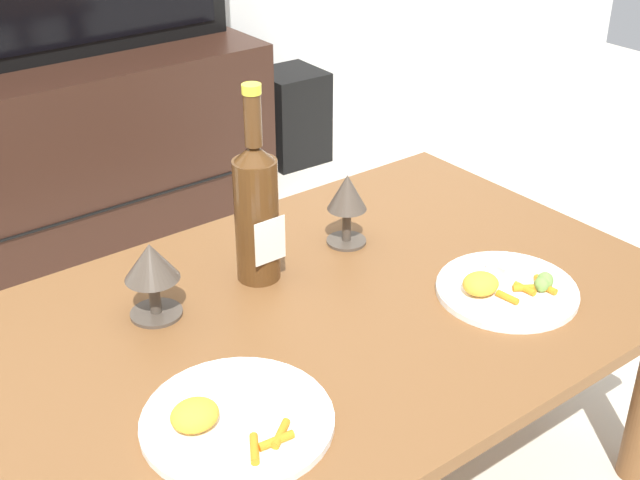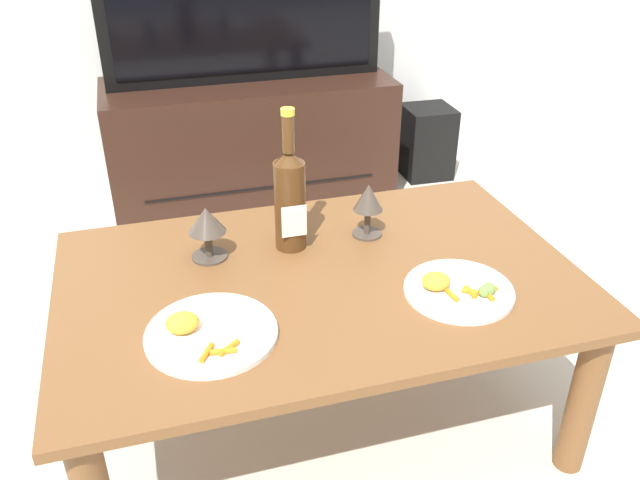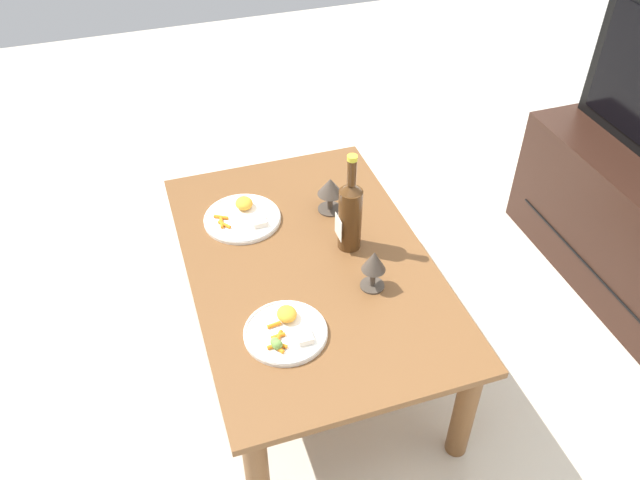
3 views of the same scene
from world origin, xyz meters
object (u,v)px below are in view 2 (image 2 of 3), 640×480
object	(u,v)px
dining_table	(320,300)
floor_speaker	(427,142)
dinner_plate_left	(209,331)
tv_stand	(251,143)
tv_screen	(244,12)
dinner_plate_right	(459,288)
wine_bottle	(290,196)
goblet_left	(207,224)
goblet_right	(368,201)

from	to	relation	value
dining_table	floor_speaker	bearing A→B (deg)	56.40
dining_table	dinner_plate_left	xyz separation A→B (m)	(-0.29, -0.16, 0.08)
tv_stand	dinner_plate_left	world-z (taller)	tv_stand
dining_table	tv_screen	size ratio (longest dim) A/B	1.10
tv_screen	dinner_plate_right	xyz separation A→B (m)	(0.19, -1.53, -0.35)
tv_screen	wine_bottle	distance (m)	1.24
tv_stand	goblet_left	distance (m)	1.29
dining_table	tv_screen	xyz separation A→B (m)	(0.09, 1.37, 0.43)
goblet_right	tv_stand	bearing A→B (deg)	94.06
tv_stand	floor_speaker	size ratio (longest dim) A/B	3.53
goblet_right	tv_screen	bearing A→B (deg)	94.07
dining_table	tv_stand	xyz separation A→B (m)	(0.09, 1.37, -0.11)
goblet_left	dinner_plate_left	world-z (taller)	goblet_left
tv_stand	dinner_plate_right	xyz separation A→B (m)	(0.19, -1.53, 0.20)
dinner_plate_right	tv_stand	bearing A→B (deg)	97.17
tv_screen	dinner_plate_right	bearing A→B (deg)	-82.82
wine_bottle	goblet_left	size ratio (longest dim) A/B	2.66
tv_stand	dinner_plate_right	world-z (taller)	tv_stand
goblet_left	dinner_plate_left	xyz separation A→B (m)	(-0.04, -0.32, -0.08)
tv_stand	tv_screen	bearing A→B (deg)	-90.00
dining_table	wine_bottle	world-z (taller)	wine_bottle
dining_table	tv_screen	world-z (taller)	tv_screen
goblet_left	dinner_plate_right	world-z (taller)	goblet_left
goblet_right	floor_speaker	bearing A→B (deg)	58.66
tv_screen	tv_stand	bearing A→B (deg)	90.00
floor_speaker	goblet_right	size ratio (longest dim) A/B	2.31
tv_screen	floor_speaker	distance (m)	1.07
wine_bottle	goblet_right	xyz separation A→B (m)	(0.21, 0.00, -0.04)
floor_speaker	goblet_right	distance (m)	1.53
tv_screen	wine_bottle	xyz separation A→B (m)	(-0.12, -1.22, -0.22)
tv_screen	wine_bottle	world-z (taller)	tv_screen
dining_table	goblet_right	size ratio (longest dim) A/B	8.43
goblet_left	dinner_plate_left	size ratio (longest dim) A/B	0.50
tv_screen	dinner_plate_left	xyz separation A→B (m)	(-0.37, -1.53, -0.35)
dining_table	tv_stand	bearing A→B (deg)	86.31
tv_screen	goblet_right	xyz separation A→B (m)	(0.09, -1.21, -0.26)
tv_screen	goblet_right	world-z (taller)	tv_screen
dining_table	tv_stand	world-z (taller)	tv_stand
tv_screen	goblet_right	bearing A→B (deg)	-85.93
tv_stand	goblet_right	world-z (taller)	goblet_right
dining_table	dinner_plate_right	distance (m)	0.33
tv_stand	dinner_plate_left	bearing A→B (deg)	-103.73
tv_screen	goblet_left	bearing A→B (deg)	-105.23
tv_stand	tv_screen	distance (m)	0.54
floor_speaker	dinner_plate_right	bearing A→B (deg)	-110.95
tv_screen	dinner_plate_left	size ratio (longest dim) A/B	4.06
wine_bottle	dinner_plate_left	xyz separation A→B (m)	(-0.25, -0.31, -0.13)
tv_screen	goblet_left	size ratio (longest dim) A/B	8.14
tv_screen	dinner_plate_right	distance (m)	1.58
wine_bottle	dining_table	bearing A→B (deg)	-77.82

